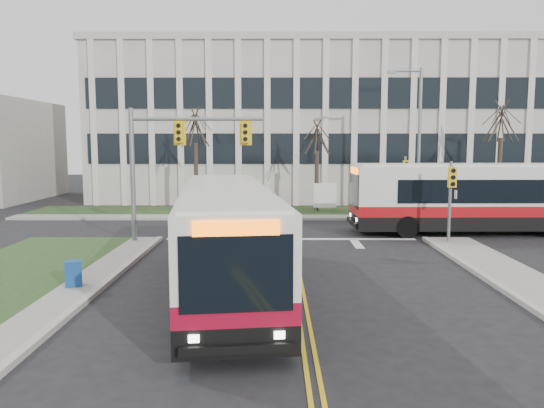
{
  "coord_description": "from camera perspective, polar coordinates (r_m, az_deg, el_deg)",
  "views": [
    {
      "loc": [
        -0.76,
        -17.01,
        4.65
      ],
      "look_at": [
        -0.9,
        5.75,
        2.0
      ],
      "focal_mm": 35.0,
      "sensor_mm": 36.0,
      "label": 1
    }
  ],
  "objects": [
    {
      "name": "sidewalk_west",
      "position": [
        14.29,
        -26.27,
        -12.77
      ],
      "size": [
        1.2,
        26.0,
        0.14
      ],
      "primitive_type": "cube",
      "color": "#9E9B93",
      "rests_on": "ground"
    },
    {
      "name": "mast_arm_signal",
      "position": [
        24.66,
        -11.07,
        5.61
      ],
      "size": [
        6.11,
        0.38,
        6.2
      ],
      "color": "slate",
      "rests_on": "ground"
    },
    {
      "name": "signal_pole_far",
      "position": [
        33.44,
        14.13,
        2.76
      ],
      "size": [
        0.34,
        0.39,
        3.8
      ],
      "color": "slate",
      "rests_on": "ground"
    },
    {
      "name": "office_building",
      "position": [
        47.38,
        7.41,
        8.22
      ],
      "size": [
        40.0,
        16.0,
        12.0
      ],
      "primitive_type": "cube",
      "color": "beige",
      "rests_on": "ground"
    },
    {
      "name": "sidewalk_cross",
      "position": [
        33.04,
        10.39,
        -1.43
      ],
      "size": [
        44.0,
        1.6,
        0.14
      ],
      "primitive_type": "cube",
      "color": "#9E9B93",
      "rests_on": "ground"
    },
    {
      "name": "streetlight",
      "position": [
        34.36,
        15.3,
        7.32
      ],
      "size": [
        2.15,
        0.25,
        9.2
      ],
      "color": "slate",
      "rests_on": "ground"
    },
    {
      "name": "signal_pole_near",
      "position": [
        25.29,
        18.7,
        1.42
      ],
      "size": [
        0.34,
        0.39,
        3.8
      ],
      "color": "slate",
      "rests_on": "ground"
    },
    {
      "name": "building_lawn",
      "position": [
        35.78,
        9.61,
        -0.82
      ],
      "size": [
        44.0,
        5.0,
        0.12
      ],
      "primitive_type": "cube",
      "color": "#28421C",
      "rests_on": "ground"
    },
    {
      "name": "directory_sign",
      "position": [
        34.84,
        5.72,
        0.88
      ],
      "size": [
        1.5,
        0.12,
        2.0
      ],
      "color": "slate",
      "rests_on": "ground"
    },
    {
      "name": "ground",
      "position": [
        17.65,
        2.84,
        -8.64
      ],
      "size": [
        120.0,
        120.0,
        0.0
      ],
      "primitive_type": "plane",
      "color": "black",
      "rests_on": "ground"
    },
    {
      "name": "tree_mid",
      "position": [
        35.32,
        4.87,
        7.0
      ],
      "size": [
        1.8,
        1.8,
        6.82
      ],
      "color": "#42352B",
      "rests_on": "ground"
    },
    {
      "name": "bus_main",
      "position": [
        16.58,
        -4.94,
        -3.94
      ],
      "size": [
        4.12,
        12.34,
        3.23
      ],
      "primitive_type": null,
      "rotation": [
        0.0,
        0.0,
        0.13
      ],
      "color": "silver",
      "rests_on": "ground"
    },
    {
      "name": "bus_cross",
      "position": [
        29.09,
        21.65,
        0.44
      ],
      "size": [
        13.15,
        3.11,
        3.49
      ],
      "primitive_type": null,
      "rotation": [
        0.0,
        0.0,
        -1.55
      ],
      "color": "silver",
      "rests_on": "ground"
    },
    {
      "name": "tree_left",
      "position": [
        35.41,
        -8.24,
        7.97
      ],
      "size": [
        1.8,
        1.8,
        7.7
      ],
      "color": "#42352B",
      "rests_on": "ground"
    },
    {
      "name": "tree_right",
      "position": [
        38.01,
        23.43,
        8.0
      ],
      "size": [
        1.8,
        1.8,
        8.25
      ],
      "color": "#42352B",
      "rests_on": "ground"
    },
    {
      "name": "newspaper_box_blue",
      "position": [
        17.98,
        -20.56,
        -7.22
      ],
      "size": [
        0.62,
        0.59,
        0.95
      ],
      "primitive_type": "cube",
      "rotation": [
        0.0,
        0.0,
        0.35
      ],
      "color": "navy",
      "rests_on": "ground"
    }
  ]
}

